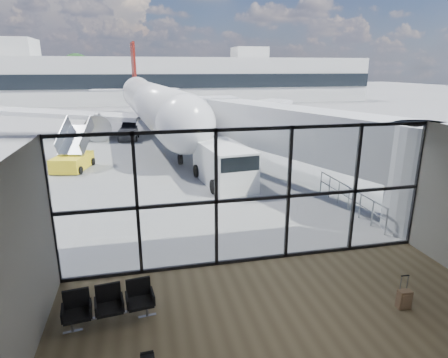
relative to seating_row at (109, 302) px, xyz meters
name	(u,v)px	position (x,y,z in m)	size (l,w,h in m)	color
ground	(165,116)	(4.41, 42.20, -0.54)	(220.00, 220.00, 0.00)	slate
lounge_shell	(325,258)	(4.41, -2.60, 2.11)	(12.02, 8.01, 4.51)	brown
glass_curtain_wall	(253,197)	(4.41, 2.20, 1.70)	(12.10, 0.12, 4.50)	white
jet_bridge	(304,137)	(9.31, 9.27, 2.22)	(8.00, 16.50, 4.33)	#AFB1B4
apron_railing	(349,195)	(10.01, 5.70, 0.17)	(0.06, 5.46, 1.11)	gray
far_terminal	(152,79)	(3.82, 64.17, 3.66)	(80.00, 12.20, 11.00)	#ABAAA6
tree_3	(13,76)	(-22.59, 74.20, 4.09)	(4.95, 4.95, 7.12)	#382619
tree_4	(45,73)	(-16.59, 74.20, 4.71)	(5.61, 5.61, 8.07)	#382619
tree_5	(77,70)	(-10.59, 74.20, 5.33)	(6.27, 6.27, 9.03)	#382619
seating_row	(109,302)	(0.00, 0.00, 0.00)	(2.21, 0.86, 0.98)	gray
suitcase	(404,299)	(7.63, -1.19, -0.26)	(0.36, 0.28, 0.94)	#7F6147
airliner	(150,102)	(2.19, 29.93, 2.36)	(31.89, 37.03, 9.54)	silver
service_van	(224,164)	(5.43, 10.90, 0.56)	(2.90, 5.19, 2.16)	white
belt_loader	(129,133)	(0.00, 25.82, 0.08)	(1.83, 4.11, 1.85)	black
mobile_stairs	(73,160)	(-3.27, 16.09, 0.06)	(2.51, 3.90, 2.54)	yellow
traffic_cone_a	(203,165)	(4.77, 14.00, -0.24)	(0.46, 0.46, 0.65)	orange
traffic_cone_c	(242,168)	(7.05, 13.09, -0.29)	(0.37, 0.37, 0.53)	#F75B0D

